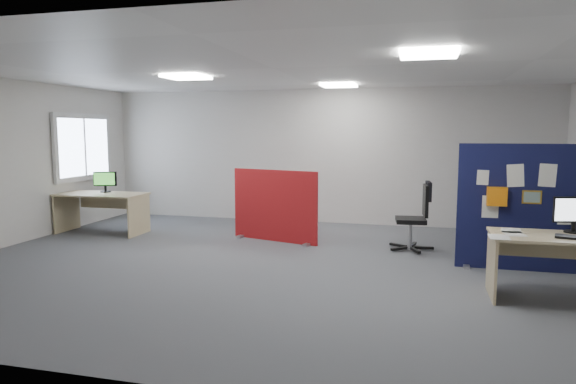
% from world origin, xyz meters
% --- Properties ---
extents(floor, '(9.00, 9.00, 0.00)m').
position_xyz_m(floor, '(0.00, 0.00, 0.00)').
color(floor, '#56595E').
rests_on(floor, ground).
extents(ceiling, '(9.00, 7.00, 0.02)m').
position_xyz_m(ceiling, '(0.00, 0.00, 2.70)').
color(ceiling, white).
rests_on(ceiling, wall_back).
extents(wall_back, '(9.00, 0.02, 2.70)m').
position_xyz_m(wall_back, '(0.00, 3.50, 1.35)').
color(wall_back, silver).
rests_on(wall_back, floor).
extents(wall_front, '(9.00, 0.02, 2.70)m').
position_xyz_m(wall_front, '(0.00, -3.50, 1.35)').
color(wall_front, silver).
rests_on(wall_front, floor).
extents(wall_left, '(0.02, 7.00, 2.70)m').
position_xyz_m(wall_left, '(-4.50, 0.00, 1.35)').
color(wall_left, silver).
rests_on(wall_left, floor).
extents(window, '(0.06, 1.70, 1.30)m').
position_xyz_m(window, '(-4.44, 2.00, 1.55)').
color(window, white).
rests_on(window, wall_left).
extents(ceiling_lights, '(4.10, 4.10, 0.04)m').
position_xyz_m(ceiling_lights, '(0.33, 0.67, 2.67)').
color(ceiling_lights, white).
rests_on(ceiling_lights, ceiling).
extents(navy_divider, '(2.06, 0.30, 1.70)m').
position_xyz_m(navy_divider, '(3.46, 0.58, 0.85)').
color(navy_divider, '#0F1637').
rests_on(navy_divider, floor).
extents(main_desk, '(1.69, 0.75, 0.73)m').
position_xyz_m(main_desk, '(3.58, -0.63, 0.56)').
color(main_desk, tan).
rests_on(main_desk, floor).
extents(monitor_main, '(0.46, 0.19, 0.41)m').
position_xyz_m(monitor_main, '(3.63, -0.45, 0.96)').
color(monitor_main, black).
rests_on(monitor_main, main_desk).
extents(red_divider, '(1.57, 0.49, 1.21)m').
position_xyz_m(red_divider, '(-0.42, 1.53, 0.60)').
color(red_divider, '#A81519').
rests_on(red_divider, floor).
extents(second_desk, '(1.57, 0.79, 0.73)m').
position_xyz_m(second_desk, '(-3.68, 1.45, 0.55)').
color(second_desk, tan).
rests_on(second_desk, floor).
extents(monitor_second, '(0.41, 0.19, 0.38)m').
position_xyz_m(monitor_second, '(-3.73, 1.62, 0.94)').
color(monitor_second, black).
rests_on(monitor_second, second_desk).
extents(office_chair, '(0.69, 0.71, 1.07)m').
position_xyz_m(office_chair, '(1.94, 1.44, 0.61)').
color(office_chair, black).
rests_on(office_chair, floor).
extents(desk_papers, '(1.48, 0.73, 0.00)m').
position_xyz_m(desk_papers, '(3.20, -0.74, 0.73)').
color(desk_papers, white).
rests_on(desk_papers, main_desk).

